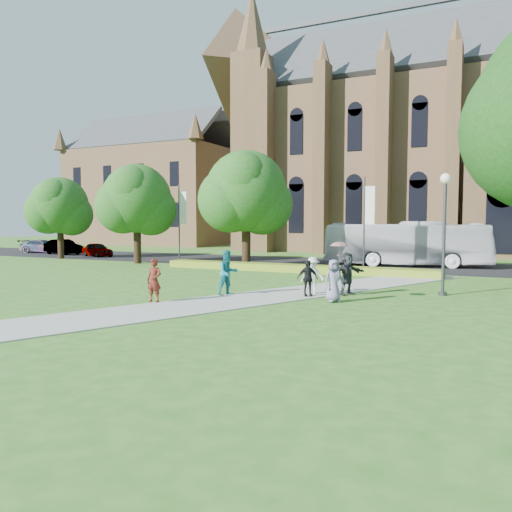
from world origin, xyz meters
The scene contains 23 objects.
ground centered at (0.00, 0.00, 0.00)m, with size 160.00×160.00×0.00m, color #2B661E.
road centered at (0.00, 20.00, 0.01)m, with size 160.00×10.00×0.02m, color black.
footpath centered at (0.00, 1.00, 0.02)m, with size 3.20×30.00×0.04m, color #B2B2A8.
flower_hedge centered at (-2.00, 13.20, 0.23)m, with size 18.00×1.40×0.45m, color #ACB724.
cathedral centered at (10.00, 39.73, 12.98)m, with size 52.60×18.25×28.00m.
building_west centered at (-34.00, 42.00, 9.21)m, with size 22.00×14.00×18.30m.
streetlamp centered at (7.50, 6.50, 3.30)m, with size 0.44×0.44×5.24m.
street_tree_0 centered at (-15.00, 14.00, 4.87)m, with size 5.20×5.20×7.50m.
street_tree_1 centered at (-6.00, 14.50, 5.22)m, with size 5.60×5.60×8.05m.
street_tree_2 centered at (-24.00, 15.00, 4.53)m, with size 4.80×4.80×6.95m.
banner_pole_0 centered at (2.11, 15.20, 3.39)m, with size 0.70×0.10×6.00m.
banner_pole_1 centered at (-11.89, 15.20, 3.39)m, with size 0.70×0.10×6.00m.
tour_coach centered at (3.83, 20.17, 1.61)m, with size 2.67×11.39×3.17m, color white.
car_0 centered at (-22.92, 18.19, 0.64)m, with size 1.47×3.65×1.24m, color gray.
car_1 centered at (-27.83, 18.91, 0.74)m, with size 1.52×4.37×1.44m, color gray.
car_2 centered at (-31.72, 19.84, 0.68)m, with size 1.84×4.52×1.31m, color gray.
pedestrian_0 centered at (-2.52, -0.50, 0.89)m, with size 0.62×0.41×1.70m, color #581D14.
pedestrian_1 centered at (-0.82, 2.38, 1.00)m, with size 0.93×0.73×1.92m, color #1A7884.
pedestrian_2 centered at (2.37, 4.23, 0.84)m, with size 1.04×0.60×1.61m, color silver.
pedestrian_3 centered at (2.38, 3.54, 0.80)m, with size 0.89×0.37×1.52m, color black.
pedestrian_4 centered at (3.77, 2.69, 0.87)m, with size 0.81×0.53×1.66m, color slate.
pedestrian_5 centered at (3.75, 4.74, 0.95)m, with size 1.70×0.54×1.83m, color #27292F.
parasol centered at (3.95, 2.79, 2.01)m, with size 0.69×0.69×0.61m, color #E5A2BC.
Camera 1 is at (9.40, -16.28, 3.20)m, focal length 35.00 mm.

